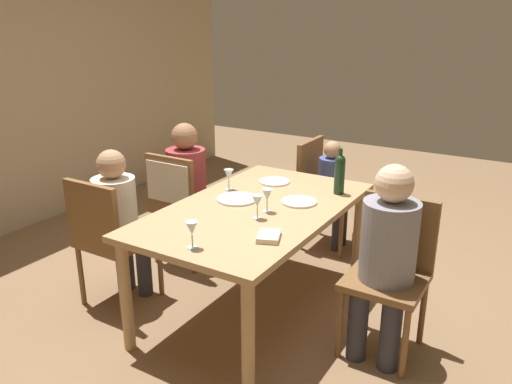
{
  "coord_description": "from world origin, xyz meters",
  "views": [
    {
      "loc": [
        -2.63,
        -1.59,
        1.9
      ],
      "look_at": [
        0.0,
        0.0,
        0.85
      ],
      "focal_mm": 35.88,
      "sensor_mm": 36.0,
      "label": 1
    }
  ],
  "objects_px": {
    "chair_right_end": "(321,186)",
    "person_woman_host": "(119,215)",
    "chair_far_left": "(108,234)",
    "dinner_plate_guest_right": "(274,182)",
    "wine_glass_near_left": "(257,202)",
    "person_child_small": "(333,185)",
    "dinner_plate_guest_left": "(237,199)",
    "wine_glass_far": "(192,229)",
    "person_man_bearded": "(189,182)",
    "wine_bottle_tall_green": "(340,173)",
    "chair_far_right": "(177,195)",
    "person_man_guest": "(387,250)",
    "handbag": "(367,242)",
    "wine_glass_centre": "(267,196)",
    "dinner_plate_host": "(299,202)",
    "wine_glass_near_right": "(229,175)",
    "chair_near": "(391,264)",
    "dining_table": "(256,219)"
  },
  "relations": [
    {
      "from": "wine_glass_near_left",
      "to": "handbag",
      "type": "xyz_separation_m",
      "value": [
        1.39,
        -0.24,
        -0.75
      ]
    },
    {
      "from": "person_man_guest",
      "to": "wine_glass_near_left",
      "type": "xyz_separation_m",
      "value": [
        -0.14,
        0.76,
        0.19
      ]
    },
    {
      "from": "dinner_plate_guest_left",
      "to": "wine_glass_centre",
      "type": "bearing_deg",
      "value": -106.9
    },
    {
      "from": "chair_near",
      "to": "person_man_guest",
      "type": "height_order",
      "value": "person_man_guest"
    },
    {
      "from": "dining_table",
      "to": "wine_bottle_tall_green",
      "type": "bearing_deg",
      "value": -34.07
    },
    {
      "from": "chair_far_left",
      "to": "chair_right_end",
      "type": "relative_size",
      "value": 1.0
    },
    {
      "from": "dining_table",
      "to": "dinner_plate_host",
      "type": "height_order",
      "value": "dinner_plate_host"
    },
    {
      "from": "dinner_plate_guest_left",
      "to": "chair_right_end",
      "type": "bearing_deg",
      "value": -4.31
    },
    {
      "from": "chair_near",
      "to": "wine_glass_near_right",
      "type": "distance_m",
      "value": 1.26
    },
    {
      "from": "dining_table",
      "to": "wine_glass_far",
      "type": "xyz_separation_m",
      "value": [
        -0.7,
        -0.03,
        0.19
      ]
    },
    {
      "from": "wine_glass_near_left",
      "to": "person_child_small",
      "type": "bearing_deg",
      "value": 3.61
    },
    {
      "from": "wine_glass_far",
      "to": "dinner_plate_guest_left",
      "type": "relative_size",
      "value": 0.54
    },
    {
      "from": "chair_far_right",
      "to": "person_man_bearded",
      "type": "bearing_deg",
      "value": 90.0
    },
    {
      "from": "chair_near",
      "to": "person_man_bearded",
      "type": "xyz_separation_m",
      "value": [
        0.32,
        1.75,
        0.12
      ]
    },
    {
      "from": "dinner_plate_guest_left",
      "to": "handbag",
      "type": "height_order",
      "value": "dinner_plate_guest_left"
    },
    {
      "from": "handbag",
      "to": "dinner_plate_guest_left",
      "type": "bearing_deg",
      "value": 155.93
    },
    {
      "from": "chair_far_right",
      "to": "chair_right_end",
      "type": "xyz_separation_m",
      "value": [
        0.97,
        -0.79,
        -0.06
      ]
    },
    {
      "from": "wine_glass_centre",
      "to": "wine_glass_near_right",
      "type": "distance_m",
      "value": 0.5
    },
    {
      "from": "chair_right_end",
      "to": "person_woman_host",
      "type": "bearing_deg",
      "value": -26.48
    },
    {
      "from": "person_man_bearded",
      "to": "chair_right_end",
      "type": "bearing_deg",
      "value": 46.15
    },
    {
      "from": "chair_right_end",
      "to": "dinner_plate_guest_left",
      "type": "xyz_separation_m",
      "value": [
        -1.18,
        0.09,
        0.22
      ]
    },
    {
      "from": "wine_bottle_tall_green",
      "to": "dinner_plate_host",
      "type": "relative_size",
      "value": 1.34
    },
    {
      "from": "chair_far_left",
      "to": "wine_glass_near_left",
      "type": "height_order",
      "value": "chair_far_left"
    },
    {
      "from": "person_man_bearded",
      "to": "wine_glass_near_left",
      "type": "relative_size",
      "value": 7.64
    },
    {
      "from": "person_man_guest",
      "to": "person_child_small",
      "type": "distance_m",
      "value": 1.51
    },
    {
      "from": "chair_far_right",
      "to": "wine_bottle_tall_green",
      "type": "height_order",
      "value": "wine_bottle_tall_green"
    },
    {
      "from": "person_child_small",
      "to": "dinner_plate_host",
      "type": "bearing_deg",
      "value": 10.0
    },
    {
      "from": "wine_glass_near_left",
      "to": "chair_near",
      "type": "bearing_deg",
      "value": -71.38
    },
    {
      "from": "dining_table",
      "to": "wine_glass_far",
      "type": "relative_size",
      "value": 11.32
    },
    {
      "from": "wine_glass_far",
      "to": "dinner_plate_guest_left",
      "type": "bearing_deg",
      "value": 15.7
    },
    {
      "from": "dinner_plate_host",
      "to": "dinner_plate_guest_right",
      "type": "relative_size",
      "value": 1.04
    },
    {
      "from": "dinner_plate_guest_left",
      "to": "wine_glass_far",
      "type": "bearing_deg",
      "value": -164.3
    },
    {
      "from": "chair_far_right",
      "to": "dinner_plate_guest_right",
      "type": "distance_m",
      "value": 0.78
    },
    {
      "from": "chair_far_left",
      "to": "dinner_plate_guest_right",
      "type": "distance_m",
      "value": 1.23
    },
    {
      "from": "dining_table",
      "to": "wine_glass_near_right",
      "type": "distance_m",
      "value": 0.44
    },
    {
      "from": "chair_right_end",
      "to": "person_woman_host",
      "type": "distance_m",
      "value": 1.76
    },
    {
      "from": "wine_glass_centre",
      "to": "person_man_guest",
      "type": "bearing_deg",
      "value": -89.0
    },
    {
      "from": "chair_right_end",
      "to": "wine_glass_centre",
      "type": "xyz_separation_m",
      "value": [
        -1.26,
        -0.19,
        0.32
      ]
    },
    {
      "from": "dining_table",
      "to": "wine_glass_near_left",
      "type": "bearing_deg",
      "value": -146.53
    },
    {
      "from": "wine_glass_centre",
      "to": "dinner_plate_guest_left",
      "type": "bearing_deg",
      "value": 73.1
    },
    {
      "from": "person_man_guest",
      "to": "person_man_bearded",
      "type": "bearing_deg",
      "value": -13.88
    },
    {
      "from": "chair_far_right",
      "to": "wine_glass_centre",
      "type": "relative_size",
      "value": 6.17
    },
    {
      "from": "wine_glass_far",
      "to": "handbag",
      "type": "relative_size",
      "value": 0.53
    },
    {
      "from": "person_man_guest",
      "to": "dinner_plate_host",
      "type": "height_order",
      "value": "person_man_guest"
    },
    {
      "from": "person_man_guest",
      "to": "wine_bottle_tall_green",
      "type": "relative_size",
      "value": 3.65
    },
    {
      "from": "chair_far_left",
      "to": "handbag",
      "type": "xyz_separation_m",
      "value": [
        1.69,
        -1.22,
        -0.42
      ]
    },
    {
      "from": "person_man_bearded",
      "to": "wine_bottle_tall_green",
      "type": "xyz_separation_m",
      "value": [
        0.11,
        -1.22,
        0.24
      ]
    },
    {
      "from": "chair_right_end",
      "to": "wine_glass_far",
      "type": "height_order",
      "value": "chair_right_end"
    },
    {
      "from": "wine_glass_near_right",
      "to": "wine_glass_far",
      "type": "height_order",
      "value": "same"
    },
    {
      "from": "person_man_bearded",
      "to": "wine_bottle_tall_green",
      "type": "relative_size",
      "value": 3.58
    }
  ]
}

